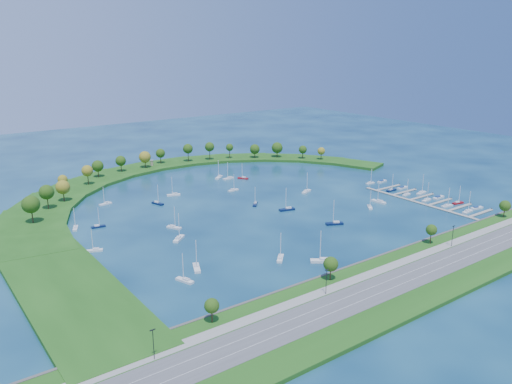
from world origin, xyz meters
TOP-DOWN VIEW (x-y plane):
  - ground at (0.00, 0.00)m, footprint 700.00×700.00m
  - south_shoreline at (0.03, -122.88)m, footprint 420.00×43.10m
  - breakwater at (-46.33, 48.72)m, footprint 286.74×247.64m
  - breakwater_trees at (-18.47, 85.43)m, footprint 234.30×95.35m
  - harbor_tower at (-12.83, 116.63)m, footprint 2.60×2.60m
  - dock_system at (85.30, -61.00)m, footprint 24.28×82.00m
  - moored_boat_0 at (-41.49, -77.10)m, footprint 7.57×7.65m
  - moored_boat_1 at (-61.20, -13.54)m, footprint 6.00×8.23m
  - moored_boat_2 at (25.22, 48.31)m, footprint 6.00×7.67m
  - moored_boat_3 at (38.78, -3.82)m, footprint 9.09×5.65m
  - moored_boat_4 at (47.24, -49.86)m, footprint 6.34×7.14m
  - moored_boat_5 at (-3.59, -5.94)m, footprint 6.80×7.15m
  - moored_boat_6 at (59.41, -46.17)m, footprint 3.51×9.51m
  - moored_boat_7 at (16.51, 53.83)m, footprint 8.86×3.63m
  - moored_boat_8 at (12.71, 60.42)m, footprint 8.64×7.45m
  - moored_boat_9 at (-86.28, -71.61)m, footprint 4.96×8.57m
  - moored_boat_10 at (2.54, 26.81)m, footprint 7.75×2.86m
  - moored_boat_11 at (-75.34, 47.05)m, footprint 7.92×3.40m
  - moored_boat_12 at (5.17, -25.13)m, footprint 9.62×4.87m
  - moored_boat_13 at (-49.87, 29.53)m, footprint 4.70×8.64m
  - moored_boat_14 at (-104.94, -19.31)m, footprint 7.66×4.58m
  - moored_boat_15 at (-66.75, -29.39)m, footprint 8.67×7.90m
  - moored_boat_16 at (-92.51, 11.01)m, footprint 7.44×2.97m
  - moored_boat_17 at (-76.48, -63.83)m, footprint 6.07×9.49m
  - moored_boat_18 at (-28.48, -90.07)m, footprint 9.69×8.24m
  - moored_boat_19 at (-102.87, 15.61)m, footprint 4.83×7.91m
  - moored_boat_20 at (-33.84, 39.95)m, footprint 8.70×4.91m
  - moored_boat_21 at (10.28, -58.47)m, footprint 9.43×6.57m
  - docked_boat_0 at (85.51, -88.49)m, footprint 8.74×3.22m
  - docked_boat_1 at (95.98, -87.73)m, footprint 8.51×3.68m
  - docked_boat_2 at (85.52, -75.21)m, footprint 8.15×3.22m
  - docked_boat_3 at (96.03, -75.53)m, footprint 7.80×3.38m
  - docked_boat_4 at (85.52, -61.06)m, footprint 8.23×3.30m
  - docked_boat_5 at (95.96, -62.13)m, footprint 9.50×3.16m
  - docked_boat_6 at (85.54, -46.11)m, footprint 7.50×3.24m
  - docked_boat_7 at (96.01, -49.56)m, footprint 8.91×3.57m
  - docked_boat_8 at (85.53, -33.99)m, footprint 7.79×2.20m
  - docked_boat_9 at (95.97, -34.54)m, footprint 8.58×2.49m
  - docked_boat_10 at (87.94, -13.92)m, footprint 7.07×2.04m
  - docked_boat_11 at (97.88, -15.70)m, footprint 8.73×3.49m

SIDE VIEW (x-z plane):
  - ground at x=0.00m, z-range 0.00..0.00m
  - dock_system at x=85.30m, z-range -0.45..1.15m
  - docked_boat_1 at x=95.98m, z-range -0.22..1.46m
  - docked_boat_11 at x=97.88m, z-range -0.23..1.50m
  - docked_boat_9 at x=95.97m, z-range -0.23..1.51m
  - docked_boat_5 at x=95.96m, z-range -0.25..1.66m
  - docked_boat_10 at x=87.94m, z-range -4.32..6.05m
  - moored_boat_16 at x=-92.51m, z-range -4.45..6.19m
  - docked_boat_6 at x=85.54m, z-range -4.46..6.20m
  - moored_boat_14 at x=-104.94m, z-range -4.57..6.32m
  - moored_boat_4 at x=47.24m, z-range -4.62..6.38m
  - docked_boat_3 at x=96.03m, z-range -4.67..6.43m
  - moored_boat_10 at x=2.54m, z-range -4.69..6.45m
  - moored_boat_19 at x=-102.87m, z-range -4.75..6.52m
  - moored_boat_11 at x=-75.34m, z-range -4.75..6.53m
  - moored_boat_5 at x=-3.59m, z-range -4.78..6.56m
  - moored_boat_2 at x=25.22m, z-range -4.79..6.57m
  - docked_boat_8 at x=85.53m, z-range -4.83..6.61m
  - docked_boat_2 at x=85.52m, z-range -4.93..6.72m
  - docked_boat_4 at x=85.52m, z-range -4.98..6.78m
  - moored_boat_1 at x=-61.20m, z-range -5.09..6.90m
  - moored_boat_9 at x=-86.28m, z-range -5.17..6.99m
  - moored_boat_13 at x=-49.87m, z-range -5.20..7.03m
  - moored_boat_20 at x=-33.84m, z-range -5.25..7.08m
  - moored_boat_0 at x=-41.49m, z-range -5.26..7.10m
  - docked_boat_0 at x=85.51m, z-range -5.36..7.21m
  - moored_boat_7 at x=16.51m, z-range -5.40..7.25m
  - docked_boat_7 at x=96.01m, z-range -5.44..7.30m
  - moored_boat_3 at x=38.78m, z-range -5.55..7.42m
  - moored_boat_8 at x=12.71m, z-range -5.65..7.54m
  - moored_boat_15 at x=-66.75m, z-range -5.80..7.70m
  - moored_boat_17 at x=-76.48m, z-range -5.83..7.73m
  - moored_boat_12 at x=5.17m, z-range -5.86..7.77m
  - moored_boat_21 at x=10.28m, z-range -5.86..7.78m
  - moored_boat_6 at x=59.41m, z-range -5.88..7.79m
  - breakwater at x=-46.33m, z-range -0.01..1.99m
  - moored_boat_18 at x=-28.48m, z-range -6.36..8.35m
  - south_shoreline at x=0.03m, z-range -4.80..6.80m
  - harbor_tower at x=-12.83m, z-range 2.05..6.37m
  - breakwater_trees at x=-18.47m, z-range 3.31..18.04m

